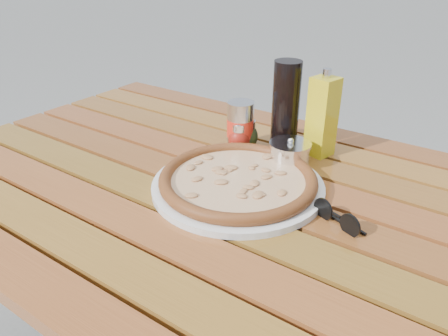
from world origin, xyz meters
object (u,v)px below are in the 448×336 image
Objects in this scene: table at (219,214)px; pizza at (238,179)px; dark_bottle at (286,107)px; soda_can at (240,126)px; parmesan_tin at (290,154)px; pepper_shaker at (239,136)px; sunglasses at (337,218)px; oregano_shaker at (247,133)px; plate at (238,186)px; olive_oil_cruet at (322,117)px.

pizza reaches higher than table.
dark_bottle is 1.83× the size of soda_can.
parmesan_tin is (0.08, 0.16, 0.11)m from table.
pizza is 0.21m from soda_can.
table is 0.11m from pizza.
pizza is at bearing 8.78° from table.
pepper_shaker is at bearing 177.40° from parmesan_tin.
pepper_shaker is at bearing -138.82° from dark_bottle.
sunglasses reaches higher than table.
oregano_shaker is 0.12m from dark_bottle.
pizza is at bearing -85.38° from dark_bottle.
dark_bottle is at bearing 94.62° from plate.
pepper_shaker is 0.37× the size of dark_bottle.
pizza is 1.90× the size of olive_oil_cruet.
sunglasses is (0.22, -0.01, 0.01)m from plate.
table is 12.01× the size of parmesan_tin.
sunglasses is (0.27, 0.00, 0.09)m from table.
dark_bottle is 2.00× the size of sunglasses.
soda_can is (-0.11, 0.18, 0.04)m from pizza.
pizza is at bearing -58.09° from soda_can.
oregano_shaker is at bearing 76.64° from pepper_shaker.
olive_oil_cruet reaches higher than soda_can.
olive_oil_cruet is at bearing 74.81° from parmesan_tin.
pepper_shaker is 0.70× the size of parmesan_tin.
table is at bearing -70.49° from soda_can.
parmesan_tin is at bearing -8.07° from soda_can.
pizza is 0.19m from pepper_shaker.
oregano_shaker reaches higher than table.
oregano_shaker is 0.14m from parmesan_tin.
table is 3.89× the size of plate.
parmesan_tin is 1.06× the size of sunglasses.
olive_oil_cruet reaches higher than table.
soda_can reaches higher than oregano_shaker.
plate is 3.00× the size of soda_can.
table is at bearing -75.15° from oregano_shaker.
plate is at bearing -55.18° from pizza.
pepper_shaker is 0.20m from olive_oil_cruet.
dark_bottle reaches higher than table.
plate is 4.39× the size of pepper_shaker.
table is 0.23m from oregano_shaker.
dark_bottle is at bearing 32.97° from soda_can.
olive_oil_cruet is at bearing 24.62° from soda_can.
oregano_shaker is 0.70× the size of parmesan_tin.
pizza is 4.86× the size of pepper_shaker.
pizza is 4.86× the size of oregano_shaker.
oregano_shaker is (0.01, 0.03, 0.00)m from pepper_shaker.
pepper_shaker is at bearing 172.60° from sunglasses.
dark_bottle is (0.03, 0.24, 0.19)m from table.
sunglasses is at bearing -1.68° from plate.
soda_can is 1.09× the size of sunglasses.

